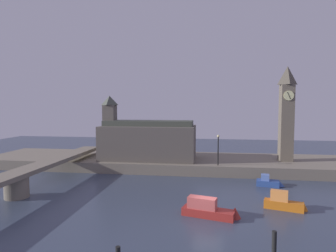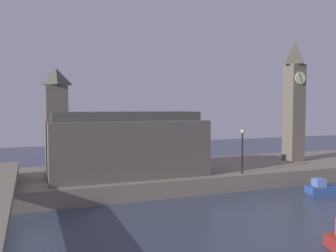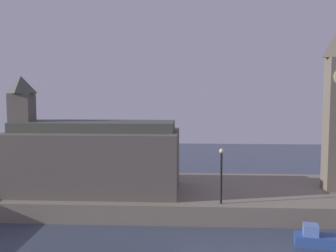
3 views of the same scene
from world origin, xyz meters
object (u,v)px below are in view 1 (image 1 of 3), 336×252
boat_dinghy_red (212,210)px  boat_tour_blue (270,182)px  streetlamp (218,146)px  boat_patrol_orange (285,203)px  mooring_post_right (274,249)px  clock_tower (286,112)px  parliament_hall (146,140)px

boat_dinghy_red → boat_tour_blue: (7.02, 10.66, -0.13)m
streetlamp → boat_patrol_orange: streetlamp is taller
mooring_post_right → boat_patrol_orange: mooring_post_right is taller
clock_tower → mooring_post_right: 28.71m
mooring_post_right → boat_dinghy_red: (-3.54, 7.25, -0.50)m
boat_tour_blue → boat_dinghy_red: bearing=-123.4°
boat_dinghy_red → boat_tour_blue: boat_dinghy_red is taller
clock_tower → boat_tour_blue: (-3.93, -8.77, -8.20)m
streetlamp → boat_dinghy_red: bearing=-93.8°
boat_dinghy_red → boat_patrol_orange: bearing=21.7°
mooring_post_right → boat_tour_blue: mooring_post_right is taller
streetlamp → boat_tour_blue: bearing=-34.1°
clock_tower → boat_patrol_orange: bearing=-104.1°
streetlamp → mooring_post_right: streetlamp is taller
parliament_hall → mooring_post_right: 29.02m
clock_tower → parliament_hall: (-20.71, -1.11, -4.26)m
clock_tower → boat_patrol_orange: size_ratio=3.47×
mooring_post_right → boat_dinghy_red: mooring_post_right is taller
streetlamp → boat_dinghy_red: (-0.97, -14.75, -3.50)m
streetlamp → boat_dinghy_red: 15.19m
boat_dinghy_red → streetlamp: bearing=86.2°
parliament_hall → mooring_post_right: (13.31, -25.57, -3.32)m
parliament_hall → boat_patrol_orange: bearing=-43.5°
boat_dinghy_red → boat_tour_blue: size_ratio=1.56×
boat_patrol_orange → boat_dinghy_red: bearing=-158.3°
streetlamp → boat_tour_blue: streetlamp is taller
boat_tour_blue → boat_patrol_orange: 7.99m
parliament_hall → boat_patrol_orange: 23.04m
parliament_hall → boat_dinghy_red: size_ratio=2.66×
mooring_post_right → boat_patrol_orange: size_ratio=0.54×
mooring_post_right → parliament_hall: bearing=117.5°
boat_tour_blue → streetlamp: bearing=145.9°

